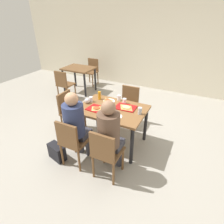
% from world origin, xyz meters
% --- Properties ---
extents(ground_plane, '(10.00, 10.00, 0.02)m').
position_xyz_m(ground_plane, '(0.00, 0.00, -0.01)').
color(ground_plane, '#9E998E').
extents(back_wall, '(10.00, 0.10, 2.80)m').
position_xyz_m(back_wall, '(0.00, 3.20, 1.40)').
color(back_wall, beige).
rests_on(back_wall, ground_plane).
extents(main_table, '(1.19, 0.85, 0.75)m').
position_xyz_m(main_table, '(0.00, 0.00, 0.66)').
color(main_table, brown).
rests_on(main_table, ground_plane).
extents(chair_near_left, '(0.40, 0.40, 0.85)m').
position_xyz_m(chair_near_left, '(-0.30, -0.81, 0.50)').
color(chair_near_left, brown).
rests_on(chair_near_left, ground_plane).
extents(chair_near_right, '(0.40, 0.40, 0.85)m').
position_xyz_m(chair_near_right, '(0.30, -0.81, 0.50)').
color(chair_near_right, brown).
rests_on(chair_near_right, ground_plane).
extents(chair_far_side, '(0.40, 0.40, 0.85)m').
position_xyz_m(chair_far_side, '(0.00, 0.81, 0.50)').
color(chair_far_side, brown).
rests_on(chair_far_side, ground_plane).
extents(chair_left_end, '(0.40, 0.40, 0.85)m').
position_xyz_m(chair_left_end, '(-0.98, 0.00, 0.50)').
color(chair_left_end, brown).
rests_on(chair_left_end, ground_plane).
extents(person_in_red, '(0.32, 0.42, 1.26)m').
position_xyz_m(person_in_red, '(-0.30, -0.67, 0.75)').
color(person_in_red, '#383842').
rests_on(person_in_red, ground_plane).
extents(person_in_brown_jacket, '(0.32, 0.42, 1.26)m').
position_xyz_m(person_in_brown_jacket, '(0.30, -0.67, 0.75)').
color(person_in_brown_jacket, '#383842').
rests_on(person_in_brown_jacket, ground_plane).
extents(tray_red_near, '(0.38, 0.29, 0.02)m').
position_xyz_m(tray_red_near, '(-0.21, -0.15, 0.76)').
color(tray_red_near, '#B21414').
rests_on(tray_red_near, main_table).
extents(tray_red_far, '(0.37, 0.27, 0.02)m').
position_xyz_m(tray_red_far, '(0.21, 0.13, 0.76)').
color(tray_red_far, '#B21414').
rests_on(tray_red_far, main_table).
extents(paper_plate_center, '(0.22, 0.22, 0.01)m').
position_xyz_m(paper_plate_center, '(-0.18, 0.23, 0.76)').
color(paper_plate_center, white).
rests_on(paper_plate_center, main_table).
extents(paper_plate_near_edge, '(0.22, 0.22, 0.01)m').
position_xyz_m(paper_plate_near_edge, '(0.18, -0.23, 0.76)').
color(paper_plate_near_edge, white).
rests_on(paper_plate_near_edge, main_table).
extents(pizza_slice_a, '(0.21, 0.21, 0.02)m').
position_xyz_m(pizza_slice_a, '(-0.22, -0.16, 0.78)').
color(pizza_slice_a, tan).
rests_on(pizza_slice_a, tray_red_near).
extents(pizza_slice_b, '(0.29, 0.26, 0.02)m').
position_xyz_m(pizza_slice_b, '(0.23, 0.11, 0.78)').
color(pizza_slice_b, '#C68C47').
rests_on(pizza_slice_b, tray_red_far).
extents(pizza_slice_c, '(0.27, 0.27, 0.02)m').
position_xyz_m(pizza_slice_c, '(-0.19, 0.22, 0.77)').
color(pizza_slice_c, '#C68C47').
rests_on(pizza_slice_c, paper_plate_center).
extents(plastic_cup_a, '(0.07, 0.07, 0.10)m').
position_xyz_m(plastic_cup_a, '(-0.03, 0.36, 0.80)').
color(plastic_cup_a, white).
rests_on(plastic_cup_a, main_table).
extents(plastic_cup_b, '(0.07, 0.07, 0.10)m').
position_xyz_m(plastic_cup_b, '(0.03, -0.36, 0.80)').
color(plastic_cup_b, white).
rests_on(plastic_cup_b, main_table).
extents(plastic_cup_c, '(0.07, 0.07, 0.10)m').
position_xyz_m(plastic_cup_c, '(-0.48, 0.06, 0.80)').
color(plastic_cup_c, white).
rests_on(plastic_cup_c, main_table).
extents(plastic_cup_d, '(0.07, 0.07, 0.10)m').
position_xyz_m(plastic_cup_d, '(0.12, 0.28, 0.80)').
color(plastic_cup_d, white).
rests_on(plastic_cup_d, main_table).
extents(soda_can, '(0.07, 0.07, 0.12)m').
position_xyz_m(soda_can, '(0.51, 0.02, 0.81)').
color(soda_can, '#B7BCC6').
rests_on(soda_can, main_table).
extents(condiment_bottle, '(0.06, 0.06, 0.16)m').
position_xyz_m(condiment_bottle, '(-0.39, 0.23, 0.83)').
color(condiment_bottle, orange).
rests_on(condiment_bottle, main_table).
extents(foil_bundle, '(0.10, 0.10, 0.10)m').
position_xyz_m(foil_bundle, '(-0.51, -0.02, 0.80)').
color(foil_bundle, silver).
rests_on(foil_bundle, main_table).
extents(handbag, '(0.35, 0.23, 0.28)m').
position_xyz_m(handbag, '(-0.65, -0.82, 0.14)').
color(handbag, black).
rests_on(handbag, ground_plane).
extents(background_table, '(0.90, 0.70, 0.75)m').
position_xyz_m(background_table, '(-2.07, 1.89, 0.62)').
color(background_table, brown).
rests_on(background_table, ground_plane).
extents(background_chair_near, '(0.40, 0.40, 0.85)m').
position_xyz_m(background_chair_near, '(-2.07, 1.16, 0.50)').
color(background_chair_near, brown).
rests_on(background_chair_near, ground_plane).
extents(background_chair_far, '(0.40, 0.40, 0.85)m').
position_xyz_m(background_chair_far, '(-2.07, 2.63, 0.50)').
color(background_chair_far, brown).
rests_on(background_chair_far, ground_plane).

